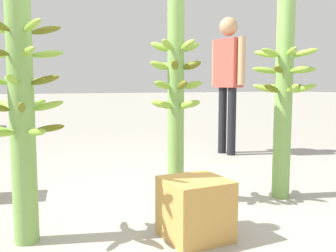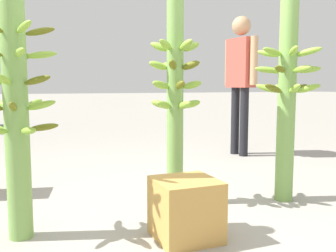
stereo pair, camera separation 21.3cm
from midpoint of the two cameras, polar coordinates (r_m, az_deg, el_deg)
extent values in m
plane|color=#9E998E|center=(2.54, 0.63, -13.87)|extent=(80.00, 80.00, 0.00)
cylinder|color=#7AA851|center=(2.20, -24.10, 4.09)|extent=(0.13, 0.13, 1.62)
ellipsoid|color=#84B238|center=(2.09, -22.81, 14.01)|extent=(0.10, 0.17, 0.08)
ellipsoid|color=#5D6216|center=(2.24, -20.77, 13.53)|extent=(0.17, 0.05, 0.08)
ellipsoid|color=#84B238|center=(2.36, -23.83, 13.02)|extent=(0.08, 0.17, 0.08)
ellipsoid|color=#84B238|center=(2.07, -23.37, 10.41)|extent=(0.07, 0.17, 0.06)
ellipsoid|color=#84B238|center=(2.20, -20.53, 10.24)|extent=(0.17, 0.06, 0.06)
ellipsoid|color=#5D6216|center=(2.34, -23.01, 9.87)|extent=(0.10, 0.17, 0.06)
ellipsoid|color=#84B238|center=(2.06, -25.40, 6.41)|extent=(0.09, 0.17, 0.07)
ellipsoid|color=#5D6216|center=(2.12, -21.01, 6.57)|extent=(0.16, 0.13, 0.07)
ellipsoid|color=#84B238|center=(2.29, -21.28, 6.50)|extent=(0.16, 0.13, 0.07)
ellipsoid|color=#84B238|center=(2.34, -25.33, 6.31)|extent=(0.08, 0.17, 0.07)
ellipsoid|color=#84B238|center=(2.33, -25.97, 2.88)|extent=(0.12, 0.17, 0.08)
ellipsoid|color=#5D6216|center=(2.06, -24.24, 2.62)|extent=(0.05, 0.17, 0.08)
ellipsoid|color=#84B238|center=(2.16, -20.47, 2.91)|extent=(0.17, 0.10, 0.08)
ellipsoid|color=#84B238|center=(2.32, -21.81, 3.06)|extent=(0.14, 0.15, 0.08)
ellipsoid|color=#5D6216|center=(2.36, -23.25, -0.15)|extent=(0.08, 0.17, 0.06)
ellipsoid|color=#84B238|center=(2.12, -26.74, -0.97)|extent=(0.15, 0.14, 0.06)
ellipsoid|color=#84B238|center=(2.08, -22.16, -0.87)|extent=(0.10, 0.17, 0.06)
ellipsoid|color=#5D6216|center=(2.24, -20.19, -0.34)|extent=(0.17, 0.05, 0.06)
cylinder|color=#7AA851|center=(2.71, -1.06, 3.92)|extent=(0.12, 0.12, 1.53)
ellipsoid|color=#84B238|center=(2.75, -3.57, 11.98)|extent=(0.15, 0.13, 0.10)
ellipsoid|color=#84B238|center=(2.62, -2.47, 12.28)|extent=(0.15, 0.12, 0.10)
ellipsoid|color=#84B238|center=(2.63, 0.68, 12.26)|extent=(0.09, 0.15, 0.10)
ellipsoid|color=#84B238|center=(2.77, 1.28, 11.95)|extent=(0.15, 0.06, 0.10)
ellipsoid|color=#84B238|center=(2.84, -1.28, 11.81)|extent=(0.10, 0.15, 0.10)
ellipsoid|color=#84B238|center=(2.81, 0.62, 9.09)|extent=(0.15, 0.10, 0.09)
ellipsoid|color=#84B238|center=(2.82, -2.34, 9.07)|extent=(0.06, 0.15, 0.09)
ellipsoid|color=#84B238|center=(2.69, -3.65, 9.20)|extent=(0.15, 0.08, 0.09)
ellipsoid|color=#5D6216|center=(2.59, -1.34, 9.33)|extent=(0.12, 0.15, 0.09)
ellipsoid|color=#5D6216|center=(2.67, 1.38, 9.24)|extent=(0.13, 0.14, 0.09)
ellipsoid|color=#5D6216|center=(2.59, -0.16, 6.28)|extent=(0.07, 0.15, 0.08)
ellipsoid|color=#84B238|center=(2.71, 1.56, 6.27)|extent=(0.15, 0.11, 0.08)
ellipsoid|color=#84B238|center=(2.83, -0.33, 6.27)|extent=(0.14, 0.14, 0.08)
ellipsoid|color=#5D6216|center=(2.78, -3.16, 6.26)|extent=(0.12, 0.15, 0.08)
ellipsoid|color=#84B238|center=(2.64, -3.21, 6.26)|extent=(0.15, 0.08, 0.08)
ellipsoid|color=#5D6216|center=(2.84, -1.00, 3.46)|extent=(0.11, 0.15, 0.08)
ellipsoid|color=#84B238|center=(2.76, -3.49, 3.37)|extent=(0.14, 0.14, 0.08)
ellipsoid|color=#84B238|center=(2.61, -2.70, 3.22)|extent=(0.15, 0.11, 0.08)
ellipsoid|color=#84B238|center=(2.61, 0.49, 3.22)|extent=(0.07, 0.15, 0.08)
ellipsoid|color=#84B238|center=(2.75, 1.42, 3.37)|extent=(0.15, 0.07, 0.08)
cylinder|color=#7AA851|center=(2.96, 15.26, 5.66)|extent=(0.13, 0.13, 1.71)
ellipsoid|color=#84B238|center=(2.94, 18.27, 10.60)|extent=(0.14, 0.18, 0.08)
ellipsoid|color=#84B238|center=(3.08, 17.37, 10.41)|extent=(0.19, 0.06, 0.08)
ellipsoid|color=#5D6216|center=(3.11, 14.64, 10.44)|extent=(0.12, 0.18, 0.08)
ellipsoid|color=#84B238|center=(3.01, 12.61, 10.65)|extent=(0.14, 0.18, 0.08)
ellipsoid|color=#84B238|center=(2.87, 13.30, 10.86)|extent=(0.19, 0.06, 0.08)
ellipsoid|color=#84B238|center=(2.83, 16.25, 10.85)|extent=(0.12, 0.18, 0.08)
ellipsoid|color=#84B238|center=(3.07, 13.42, 8.18)|extent=(0.05, 0.18, 0.07)
ellipsoid|color=#84B238|center=(2.93, 12.44, 8.31)|extent=(0.18, 0.13, 0.07)
ellipsoid|color=#5D6216|center=(2.82, 14.42, 8.35)|extent=(0.18, 0.13, 0.07)
ellipsoid|color=#84B238|center=(2.85, 17.40, 8.23)|extent=(0.05, 0.18, 0.07)
ellipsoid|color=#84B238|center=(3.00, 18.16, 8.09)|extent=(0.18, 0.13, 0.07)
ellipsoid|color=#84B238|center=(3.11, 16.17, 8.08)|extent=(0.18, 0.13, 0.07)
ellipsoid|color=#5D6216|center=(2.84, 13.45, 5.59)|extent=(0.19, 0.08, 0.09)
ellipsoid|color=#84B238|center=(2.82, 16.42, 5.51)|extent=(0.10, 0.19, 0.09)
ellipsoid|color=#84B238|center=(2.94, 18.12, 5.47)|extent=(0.15, 0.17, 0.09)
ellipsoid|color=#5D6216|center=(3.08, 16.93, 5.53)|extent=(0.19, 0.08, 0.09)
ellipsoid|color=#84B238|center=(3.10, 14.20, 5.61)|extent=(0.10, 0.19, 0.09)
ellipsoid|color=#84B238|center=(2.98, 12.43, 5.64)|extent=(0.15, 0.17, 0.09)
cylinder|color=black|center=(4.85, 7.06, 0.84)|extent=(0.12, 0.12, 0.85)
cylinder|color=black|center=(4.73, 8.41, 0.68)|extent=(0.12, 0.12, 0.85)
cube|color=#BF4C3F|center=(4.78, 7.86, 9.44)|extent=(0.22, 0.40, 0.60)
cylinder|color=tan|center=(4.95, 6.02, 9.52)|extent=(0.10, 0.10, 0.57)
cylinder|color=tan|center=(4.60, 9.84, 9.72)|extent=(0.10, 0.10, 0.57)
sphere|color=tan|center=(4.82, 7.94, 14.79)|extent=(0.23, 0.23, 0.23)
cube|color=#C69347|center=(2.18, 1.32, -12.49)|extent=(0.34, 0.34, 0.34)
camera|label=1|loc=(0.11, -92.18, -0.24)|focal=40.00mm
camera|label=2|loc=(0.11, 87.82, 0.24)|focal=40.00mm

